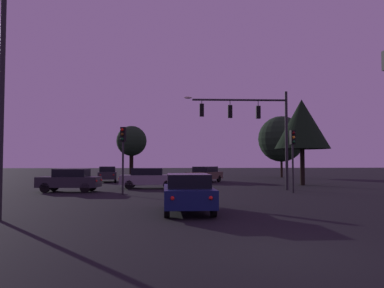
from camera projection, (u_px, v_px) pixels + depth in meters
name	position (u px, v px, depth m)	size (l,w,h in m)	color
ground_plane	(194.00, 185.00, 32.59)	(168.00, 168.00, 0.00)	black
traffic_signal_mast_arm	(253.00, 121.00, 26.47)	(7.37, 0.55, 6.99)	#232326
traffic_light_corner_left	(123.00, 147.00, 22.69)	(0.36, 0.38, 4.10)	#232326
traffic_light_corner_right	(293.00, 148.00, 23.88)	(0.35, 0.38, 4.00)	#232326
car_nearside_lane	(188.00, 192.00, 14.76)	(1.90, 4.23, 1.52)	#0F1947
car_crossing_left	(70.00, 180.00, 24.69)	(4.12, 2.09, 1.52)	#232328
car_crossing_right	(149.00, 178.00, 27.97)	(4.34, 2.00, 1.52)	gray
car_far_lane	(205.00, 174.00, 35.89)	(4.00, 4.79, 1.52)	#473828
car_parked_lot	(108.00, 174.00, 36.68)	(2.17, 4.18, 1.52)	#232328
parking_lot_lamp_post	(2.00, 63.00, 12.99)	(1.70, 0.36, 8.69)	#232326
tree_behind_sign	(132.00, 141.00, 48.91)	(3.94, 3.94, 6.67)	black
tree_left_far	(281.00, 139.00, 47.66)	(5.83, 5.83, 7.80)	black
tree_center_horizon	(302.00, 124.00, 31.90)	(4.66, 4.66, 7.32)	black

